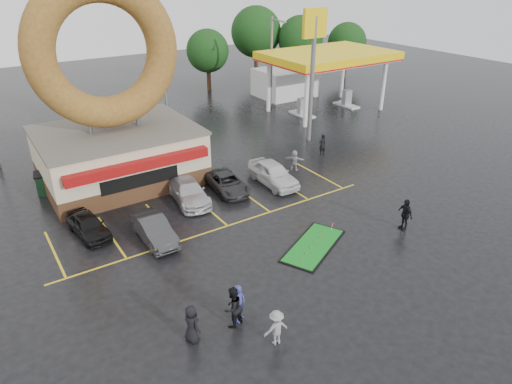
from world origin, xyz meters
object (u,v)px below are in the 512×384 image
gas_station (308,69)px  person_cameraman (405,214)px  car_black (88,225)px  car_grey (227,183)px  shell_sign (313,52)px  streetlight_right (272,61)px  donut_shop (114,118)px  car_white (273,173)px  car_dgrey (154,229)px  dumpster (51,182)px  streetlight_mid (165,78)px  person_blue (240,303)px  putting_green (313,246)px  car_silver (188,191)px

gas_station → person_cameraman: 26.24m
car_black → car_grey: 9.22m
shell_sign → car_black: 21.69m
streetlight_right → person_cameraman: streetlight_right is taller
donut_shop → car_white: 11.21m
gas_station → car_dgrey: gas_station is taller
donut_shop → car_black: donut_shop is taller
car_black → dumpster: bearing=87.4°
streetlight_mid → car_black: (-10.94, -14.13, -4.16)m
dumpster → car_white: bearing=-19.7°
gas_station → person_blue: gas_station is taller
shell_sign → person_cameraman: (-4.75, -14.36, -6.44)m
shell_sign → car_black: (-19.94, -5.21, -6.75)m
streetlight_mid → person_blue: 25.93m
car_grey → person_cameraman: (6.00, -9.74, 0.36)m
person_cameraman → person_blue: bearing=-73.1°
gas_station → shell_sign: bearing=-128.1°
dumpster → car_grey: bearing=-23.9°
person_blue → car_dgrey: bearing=56.1°
streetlight_right → donut_shop: bearing=-154.8°
donut_shop → car_dgrey: bearing=-97.2°
car_dgrey → car_grey: bearing=25.5°
car_grey → shell_sign: bearing=28.6°
streetlight_mid → person_cameraman: (4.25, -23.28, -3.84)m
gas_station → shell_sign: 11.93m
person_blue → putting_green: 6.84m
car_grey → person_cameraman: bearing=-53.0°
streetlight_mid → dumpster: size_ratio=5.00×
donut_shop → streetlight_mid: size_ratio=1.50×
car_black → person_cameraman: size_ratio=1.95×
person_blue → dumpster: size_ratio=1.00×
streetlight_mid → gas_station: bearing=0.1°
car_black → person_blue: person_blue is taller
car_silver → car_white: car_white is taller
donut_shop → car_dgrey: 9.52m
streetlight_right → person_blue: streetlight_right is taller
shell_sign → person_cameraman: size_ratio=5.63×
gas_station → car_dgrey: size_ratio=3.37×
gas_station → car_silver: bearing=-146.7°
gas_station → streetlight_mid: (-16.00, -0.02, 1.08)m
streetlight_mid → car_black: bearing=-127.8°
shell_sign → car_silver: size_ratio=2.29×
streetlight_right → car_black: (-22.94, -15.13, -4.16)m
donut_shop → car_black: 8.28m
person_cameraman → putting_green: size_ratio=0.38×
streetlight_right → dumpster: streetlight_right is taller
streetlight_mid → person_cameraman: streetlight_mid is taller
person_cameraman → car_white: bearing=-151.9°
donut_shop → streetlight_mid: bearing=48.6°
gas_station → car_dgrey: bearing=-145.4°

